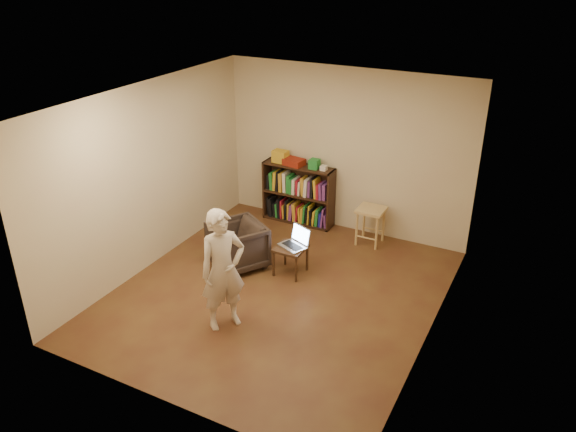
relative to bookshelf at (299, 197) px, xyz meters
The scene contains 15 objects.
floor 2.26m from the bookshelf, 70.81° to the right, with size 4.50×4.50×0.00m, color #492117.
ceiling 3.10m from the bookshelf, 70.81° to the right, with size 4.50×4.50×0.00m, color white.
wall_back 1.14m from the bookshelf, 12.08° to the left, with size 4.00×4.00×0.00m, color beige.
wall_left 2.60m from the bookshelf, 121.26° to the right, with size 4.50×4.50×0.00m, color beige.
wall_right 3.55m from the bookshelf, 37.50° to the right, with size 4.50×4.50×0.00m, color beige.
bookshelf is the anchor object (origin of this frame).
box_yellow 0.74m from the bookshelf, behind, with size 0.24×0.18×0.20m, color gold.
red_cloth 0.62m from the bookshelf, 153.05° to the right, with size 0.32×0.23×0.11m, color #9B2713.
box_green 0.70m from the bookshelf, ahead, with size 0.15×0.15×0.15m, color #217E31.
box_white 0.75m from the bookshelf, ahead, with size 0.09×0.09×0.08m, color silver.
stool 1.33m from the bookshelf, ahead, with size 0.40×0.40×0.59m.
armchair 1.73m from the bookshelf, 94.03° to the right, with size 0.71×0.73×0.66m, color #302620.
side_table 1.68m from the bookshelf, 67.50° to the right, with size 0.40×0.40×0.41m.
laptop 1.63m from the bookshelf, 65.15° to the right, with size 0.46×0.43×0.27m.
person 3.02m from the bookshelf, 80.77° to the right, with size 0.55×0.36×1.52m, color beige.
Camera 1 is at (3.01, -5.52, 4.15)m, focal length 35.00 mm.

